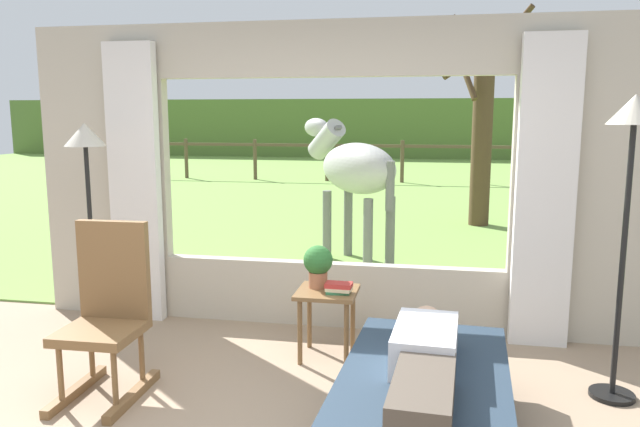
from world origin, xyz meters
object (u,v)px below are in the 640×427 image
at_px(floor_lamp_left, 87,166).
at_px(floor_lamp_right, 631,156).
at_px(side_table, 327,302).
at_px(reclining_person, 425,360).
at_px(potted_plant, 318,264).
at_px(recliner_sofa, 423,409).
at_px(book_stack, 339,288).
at_px(pasture_tree, 482,123).
at_px(rocking_chair, 108,311).
at_px(horse, 354,169).

xyz_separation_m(floor_lamp_left, floor_lamp_right, (3.86, -0.39, 0.15)).
bearing_deg(floor_lamp_right, side_table, 171.01).
relative_size(reclining_person, potted_plant, 4.49).
relative_size(reclining_person, floor_lamp_right, 0.75).
bearing_deg(recliner_sofa, book_stack, 123.96).
height_order(side_table, potted_plant, potted_plant).
xyz_separation_m(side_table, pasture_tree, (1.47, 5.82, 1.23)).
bearing_deg(side_table, rocking_chair, -147.75).
bearing_deg(rocking_chair, side_table, 31.26).
xyz_separation_m(rocking_chair, potted_plant, (1.22, 0.88, 0.16)).
relative_size(recliner_sofa, potted_plant, 5.46).
bearing_deg(floor_lamp_left, reclining_person, -25.39).
relative_size(potted_plant, floor_lamp_left, 0.18).
height_order(recliner_sofa, potted_plant, potted_plant).
distance_m(potted_plant, floor_lamp_right, 2.20).
distance_m(floor_lamp_right, pasture_tree, 6.14).
bearing_deg(horse, floor_lamp_right, -100.05).
height_order(recliner_sofa, pasture_tree, pasture_tree).
xyz_separation_m(potted_plant, pasture_tree, (1.55, 5.76, 0.95)).
bearing_deg(recliner_sofa, reclining_person, -86.75).
distance_m(side_table, potted_plant, 0.29).
bearing_deg(potted_plant, recliner_sofa, -55.75).
distance_m(rocking_chair, floor_lamp_left, 1.40).
xyz_separation_m(book_stack, pasture_tree, (1.37, 5.88, 1.09)).
bearing_deg(floor_lamp_right, book_stack, 172.36).
bearing_deg(pasture_tree, floor_lamp_left, -120.68).
bearing_deg(recliner_sofa, pasture_tree, 87.23).
bearing_deg(pasture_tree, rocking_chair, -112.59).
bearing_deg(floor_lamp_left, potted_plant, -0.72).
bearing_deg(side_table, book_stack, -31.91).
bearing_deg(book_stack, recliner_sofa, -59.29).
bearing_deg(potted_plant, side_table, -36.87).
relative_size(rocking_chair, horse, 0.65).
bearing_deg(rocking_chair, pasture_tree, 66.41).
relative_size(reclining_person, horse, 0.83).
xyz_separation_m(reclining_person, floor_lamp_left, (-2.67, 1.27, 0.88)).
distance_m(reclining_person, horse, 4.25).
distance_m(reclining_person, pasture_tree, 7.13).
distance_m(book_stack, pasture_tree, 6.14).
bearing_deg(potted_plant, floor_lamp_right, -10.30).
height_order(book_stack, floor_lamp_right, floor_lamp_right).
height_order(rocking_chair, potted_plant, rocking_chair).
distance_m(reclining_person, floor_lamp_right, 1.80).
distance_m(rocking_chair, potted_plant, 1.51).
bearing_deg(horse, potted_plant, -131.04).
bearing_deg(potted_plant, horse, 92.33).
bearing_deg(floor_lamp_left, side_table, -2.46).
bearing_deg(recliner_sofa, floor_lamp_right, 38.20).
height_order(book_stack, horse, horse).
xyz_separation_m(recliner_sofa, potted_plant, (-0.81, 1.19, 0.48)).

